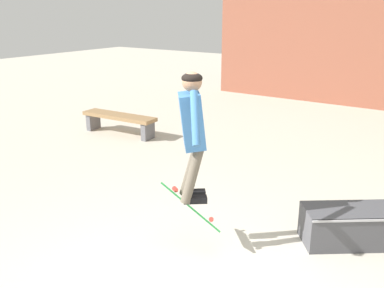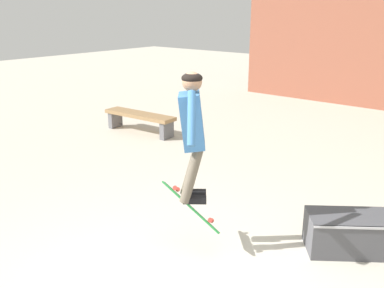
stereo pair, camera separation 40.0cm
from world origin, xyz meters
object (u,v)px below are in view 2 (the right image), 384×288
object	(u,v)px
skate_ledge	(366,233)
skater	(192,126)
park_bench	(140,118)
skateboard_flipping	(191,207)

from	to	relation	value
skate_ledge	skater	xyz separation A→B (m)	(-1.56, -1.25, 1.27)
park_bench	skate_ledge	xyz separation A→B (m)	(5.59, -1.76, -0.11)
park_bench	skateboard_flipping	bearing A→B (deg)	-40.54
skater	skateboard_flipping	xyz separation A→B (m)	(-0.03, 0.02, -0.97)
skater	skateboard_flipping	size ratio (longest dim) A/B	1.78
park_bench	skater	xyz separation A→B (m)	(4.02, -3.01, 1.16)
skater	skateboard_flipping	distance (m)	0.97
skate_ledge	skater	bearing A→B (deg)	-178.08
skate_ledge	skater	size ratio (longest dim) A/B	0.96
skateboard_flipping	skate_ledge	bearing A→B (deg)	26.92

